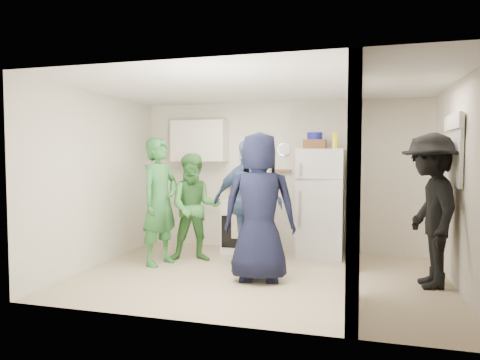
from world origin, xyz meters
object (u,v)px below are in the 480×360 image
at_px(yellow_cup_stack_top, 335,141).
at_px(person_navy, 259,207).
at_px(fridge, 320,203).
at_px(person_green_left, 160,202).
at_px(stove, 245,226).
at_px(wicker_basket, 315,144).
at_px(person_nook, 431,210).
at_px(person_green_center, 195,207).
at_px(blue_bowl, 315,136).
at_px(person_denim, 247,202).

relative_size(yellow_cup_stack_top, person_navy, 0.13).
xyz_separation_m(fridge, person_green_left, (-2.23, -1.11, 0.08)).
bearing_deg(stove, wicker_basket, 1.01).
bearing_deg(person_green_left, wicker_basket, -44.39).
distance_m(person_green_left, person_nook, 3.64).
relative_size(yellow_cup_stack_top, person_green_center, 0.15).
bearing_deg(blue_bowl, person_green_center, -154.48).
bearing_deg(person_green_center, person_green_left, -160.53).
xyz_separation_m(wicker_basket, person_green_left, (-2.13, -1.16, -0.85)).
xyz_separation_m(person_denim, person_nook, (2.40, -0.44, 0.02)).
bearing_deg(wicker_basket, person_navy, -108.71).
relative_size(wicker_basket, yellow_cup_stack_top, 1.40).
bearing_deg(yellow_cup_stack_top, person_green_left, -157.56).
relative_size(yellow_cup_stack_top, person_green_left, 0.13).
bearing_deg(yellow_cup_stack_top, wicker_basket, 154.89).
bearing_deg(person_navy, person_green_left, -23.85).
distance_m(person_navy, person_nook, 2.08).
relative_size(blue_bowl, yellow_cup_stack_top, 0.96).
relative_size(fridge, wicker_basket, 4.86).
bearing_deg(person_green_left, blue_bowl, -44.39).
xyz_separation_m(stove, person_nook, (2.64, -1.26, 0.50)).
bearing_deg(stove, person_navy, -69.59).
distance_m(person_green_left, person_green_center, 0.55).
relative_size(person_green_left, person_green_center, 1.14).
height_order(stove, person_navy, person_navy).
bearing_deg(wicker_basket, blue_bowl, 0.00).
bearing_deg(person_nook, person_green_left, -97.32).
bearing_deg(person_navy, person_denim, -73.51).
xyz_separation_m(yellow_cup_stack_top, person_green_center, (-2.03, -0.67, -1.01)).
relative_size(yellow_cup_stack_top, person_denim, 0.14).
relative_size(person_green_center, person_navy, 0.86).
bearing_deg(person_green_center, blue_bowl, 5.29).
relative_size(wicker_basket, person_navy, 0.18).
distance_m(wicker_basket, blue_bowl, 0.13).
bearing_deg(fridge, blue_bowl, 153.43).
bearing_deg(person_denim, stove, 115.48).
bearing_deg(fridge, person_nook, -41.13).
xyz_separation_m(fridge, yellow_cup_stack_top, (0.22, -0.10, 0.97)).
height_order(person_navy, person_nook, person_navy).
distance_m(yellow_cup_stack_top, person_green_left, 2.79).
height_order(fridge, yellow_cup_stack_top, yellow_cup_stack_top).
bearing_deg(stove, person_nook, -25.56).
height_order(blue_bowl, person_green_center, blue_bowl).
xyz_separation_m(stove, person_green_left, (-1.00, -1.14, 0.49)).
distance_m(blue_bowl, yellow_cup_stack_top, 0.36).
distance_m(stove, person_nook, 2.97).
xyz_separation_m(fridge, person_nook, (1.41, -1.23, 0.08)).
distance_m(wicker_basket, person_nook, 2.15).
xyz_separation_m(blue_bowl, person_green_left, (-2.13, -1.16, -0.98)).
bearing_deg(person_nook, yellow_cup_stack_top, -138.93).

